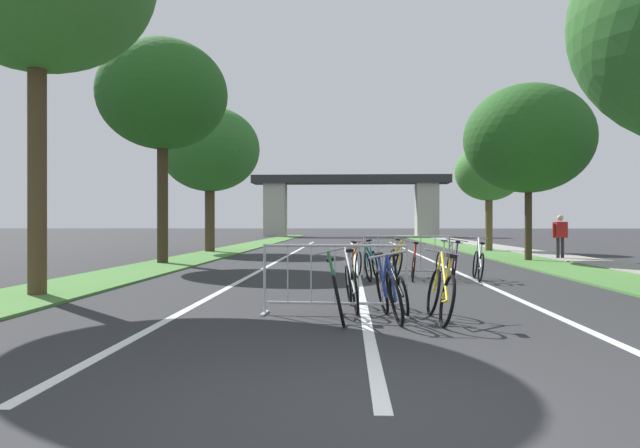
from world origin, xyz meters
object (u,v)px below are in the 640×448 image
object	(u,v)px
bicycle_red_3	(414,265)
bicycle_orange_5	(354,261)
bicycle_teal_7	(371,264)
crowd_barrier_nearest	(335,280)
tree_right_cypress_far	(489,173)
bicycle_yellow_10	(441,294)
bicycle_blue_6	(388,293)
bicycle_yellow_0	(395,261)
tree_left_maple_mid	(163,95)
crowd_barrier_second	(407,257)
pedestrian_in_red_jacket	(560,233)
bicycle_green_8	(337,293)
tree_right_oak_near	(528,139)
bicycle_silver_1	(351,285)
bicycle_black_9	(396,289)
tree_left_oak_mid	(210,150)
bicycle_purple_4	(454,265)
bicycle_silver_11	(445,262)
bicycle_white_2	(478,264)

from	to	relation	value
bicycle_red_3	bicycle_orange_5	world-z (taller)	bicycle_orange_5
bicycle_teal_7	crowd_barrier_nearest	bearing A→B (deg)	93.58
tree_right_cypress_far	bicycle_yellow_10	distance (m)	21.01
bicycle_blue_6	bicycle_yellow_0	bearing A→B (deg)	-102.50
tree_left_maple_mid	crowd_barrier_second	distance (m)	10.24
bicycle_yellow_10	pedestrian_in_red_jacket	world-z (taller)	pedestrian_in_red_jacket
crowd_barrier_nearest	tree_left_maple_mid	bearing A→B (deg)	119.77
bicycle_green_8	pedestrian_in_red_jacket	distance (m)	15.89
tree_right_oak_near	bicycle_silver_1	distance (m)	14.08
bicycle_yellow_0	bicycle_black_9	size ratio (longest dim) A/B	1.06
tree_right_oak_near	bicycle_black_9	bearing A→B (deg)	-115.27
tree_left_oak_mid	bicycle_black_9	bearing A→B (deg)	-68.06
bicycle_orange_5	bicycle_green_8	xyz separation A→B (m)	(-0.31, -6.83, 0.01)
bicycle_yellow_0	bicycle_green_8	bearing A→B (deg)	73.16
tree_left_oak_mid	bicycle_purple_4	distance (m)	16.36
bicycle_silver_1	bicycle_black_9	size ratio (longest dim) A/B	1.09
tree_right_oak_near	bicycle_black_9	xyz separation A→B (m)	(-5.70, -12.08, -4.03)
pedestrian_in_red_jacket	crowd_barrier_second	bearing A→B (deg)	-142.85
tree_left_maple_mid	bicycle_purple_4	size ratio (longest dim) A/B	4.35
crowd_barrier_second	bicycle_yellow_10	xyz separation A→B (m)	(-0.18, -6.40, -0.13)
bicycle_red_3	pedestrian_in_red_jacket	xyz separation A→B (m)	(6.27, 7.77, 0.66)
bicycle_red_3	bicycle_teal_7	xyz separation A→B (m)	(-1.02, -0.07, 0.02)
bicycle_silver_1	bicycle_silver_11	xyz separation A→B (m)	(2.45, 5.90, -0.02)
bicycle_silver_11	bicycle_white_2	bearing A→B (deg)	112.33
bicycle_green_8	bicycle_yellow_10	xyz separation A→B (m)	(1.43, 0.02, 0.00)
bicycle_teal_7	bicycle_yellow_10	bearing A→B (deg)	108.60
bicycle_white_2	bicycle_blue_6	distance (m)	6.31
tree_left_maple_mid	bicycle_teal_7	distance (m)	9.94
tree_left_maple_mid	bicycle_teal_7	size ratio (longest dim) A/B	4.48
tree_right_cypress_far	bicycle_silver_11	distance (m)	14.19
crowd_barrier_nearest	bicycle_yellow_10	size ratio (longest dim) A/B	1.28
crowd_barrier_nearest	bicycle_yellow_0	xyz separation A→B (m)	(1.41, 6.44, -0.14)
crowd_barrier_second	bicycle_red_3	world-z (taller)	crowd_barrier_second
tree_left_maple_mid	bicycle_yellow_10	size ratio (longest dim) A/B	4.38
tree_left_maple_mid	tree_left_oak_mid	bearing A→B (deg)	92.21
crowd_barrier_second	bicycle_purple_4	bearing A→B (deg)	-27.24
bicycle_purple_4	bicycle_teal_7	bearing A→B (deg)	-171.20
crowd_barrier_nearest	bicycle_green_8	world-z (taller)	bicycle_green_8
bicycle_blue_6	bicycle_silver_1	bearing A→B (deg)	-68.51
bicycle_teal_7	bicycle_red_3	bearing A→B (deg)	-164.34
tree_left_oak_mid	bicycle_purple_4	bearing A→B (deg)	-55.03
bicycle_yellow_10	tree_left_oak_mid	bearing A→B (deg)	110.91
bicycle_yellow_0	bicycle_blue_6	distance (m)	6.85
bicycle_silver_1	bicycle_blue_6	size ratio (longest dim) A/B	1.04
tree_right_oak_near	bicycle_purple_4	xyz separation A→B (m)	(-3.90, -7.05, -4.01)
crowd_barrier_nearest	bicycle_orange_5	xyz separation A→B (m)	(0.35, 6.36, -0.14)
crowd_barrier_nearest	bicycle_yellow_0	size ratio (longest dim) A/B	1.28
pedestrian_in_red_jacket	tree_right_oak_near	bearing A→B (deg)	-162.13
tree_left_maple_mid	crowd_barrier_nearest	world-z (taller)	tree_left_maple_mid
crowd_barrier_second	bicycle_yellow_10	size ratio (longest dim) A/B	1.27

